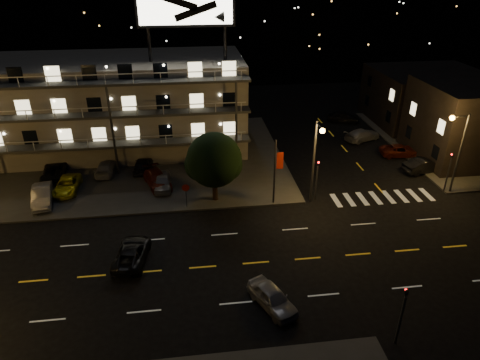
{
  "coord_description": "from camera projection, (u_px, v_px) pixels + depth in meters",
  "views": [
    {
      "loc": [
        -2.46,
        -25.23,
        20.36
      ],
      "look_at": [
        1.82,
        8.0,
        2.9
      ],
      "focal_mm": 32.0,
      "sensor_mm": 36.0,
      "label": 1
    }
  ],
  "objects": [
    {
      "name": "lot_car_9",
      "position": [
        198.0,
        160.0,
        46.53
      ],
      "size": [
        2.63,
        4.01,
        1.25
      ],
      "primitive_type": "imported",
      "rotation": [
        0.0,
        0.0,
        3.52
      ],
      "color": "#601B0D",
      "rests_on": "curb_nw"
    },
    {
      "name": "side_car_2",
      "position": [
        362.0,
        135.0,
        53.34
      ],
      "size": [
        5.29,
        3.78,
        1.42
      ],
      "primitive_type": "imported",
      "rotation": [
        0.0,
        0.0,
        1.98
      ],
      "color": "gray",
      "rests_on": "ground"
    },
    {
      "name": "curb_nw",
      "position": [
        86.0,
        162.0,
        47.85
      ],
      "size": [
        44.0,
        24.0,
        0.15
      ],
      "primitive_type": "cube",
      "color": "#383835",
      "rests_on": "ground"
    },
    {
      "name": "streetlight_nc",
      "position": [
        315.0,
        155.0,
        37.53
      ],
      "size": [
        0.44,
        1.92,
        8.0
      ],
      "color": "#2D2D30",
      "rests_on": "ground"
    },
    {
      "name": "lot_car_1",
      "position": [
        42.0,
        195.0,
        39.34
      ],
      "size": [
        2.52,
        4.86,
        1.53
      ],
      "primitive_type": "imported",
      "rotation": [
        0.0,
        0.0,
        0.2
      ],
      "color": "gray",
      "rests_on": "curb_nw"
    },
    {
      "name": "signal_nw",
      "position": [
        317.0,
        176.0,
        39.18
      ],
      "size": [
        0.2,
        0.27,
        4.6
      ],
      "color": "#2D2D30",
      "rests_on": "ground"
    },
    {
      "name": "banner_north",
      "position": [
        276.0,
        171.0,
        38.26
      ],
      "size": [
        0.83,
        0.16,
        6.4
      ],
      "color": "#2D2D30",
      "rests_on": "ground"
    },
    {
      "name": "stop_sign",
      "position": [
        186.0,
        192.0,
        38.29
      ],
      "size": [
        0.91,
        0.11,
        2.61
      ],
      "color": "#2D2D30",
      "rests_on": "ground"
    },
    {
      "name": "lot_car_6",
      "position": [
        54.0,
        171.0,
        44.02
      ],
      "size": [
        2.72,
        5.04,
        1.34
      ],
      "primitive_type": "imported",
      "rotation": [
        0.0,
        0.0,
        3.25
      ],
      "color": "black",
      "rests_on": "curb_nw"
    },
    {
      "name": "signal_ne",
      "position": [
        449.0,
        168.0,
        40.66
      ],
      "size": [
        0.27,
        0.2,
        4.6
      ],
      "color": "#2D2D30",
      "rests_on": "ground"
    },
    {
      "name": "lot_car_7",
      "position": [
        107.0,
        167.0,
        44.93
      ],
      "size": [
        2.17,
        4.69,
        1.33
      ],
      "primitive_type": "imported",
      "rotation": [
        0.0,
        0.0,
        3.07
      ],
      "color": "gray",
      "rests_on": "curb_nw"
    },
    {
      "name": "curb_ne",
      "position": [
        453.0,
        142.0,
        52.83
      ],
      "size": [
        16.0,
        24.0,
        0.15
      ],
      "primitive_type": "cube",
      "color": "#383835",
      "rests_on": "ground"
    },
    {
      "name": "signal_sw",
      "position": [
        402.0,
        311.0,
        24.24
      ],
      "size": [
        0.2,
        0.27,
        4.6
      ],
      "color": "#2D2D30",
      "rests_on": "ground"
    },
    {
      "name": "streetlight_ne",
      "position": [
        458.0,
        146.0,
        39.39
      ],
      "size": [
        1.92,
        0.44,
        8.0
      ],
      "color": "#2D2D30",
      "rests_on": "ground"
    },
    {
      "name": "road_car_west",
      "position": [
        132.0,
        253.0,
        32.12
      ],
      "size": [
        2.86,
        5.07,
        1.34
      ],
      "primitive_type": "imported",
      "rotation": [
        0.0,
        0.0,
        3.0
      ],
      "color": "black",
      "rests_on": "ground"
    },
    {
      "name": "motel",
      "position": [
        121.0,
        104.0,
        49.29
      ],
      "size": [
        28.0,
        13.8,
        18.1
      ],
      "color": "gray",
      "rests_on": "ground"
    },
    {
      "name": "side_car_1",
      "position": [
        401.0,
        150.0,
        49.18
      ],
      "size": [
        4.83,
        2.53,
        1.3
      ],
      "primitive_type": "imported",
      "rotation": [
        0.0,
        0.0,
        1.49
      ],
      "color": "#601B0D",
      "rests_on": "ground"
    },
    {
      "name": "tree",
      "position": [
        214.0,
        161.0,
        38.46
      ],
      "size": [
        5.23,
        5.04,
        6.59
      ],
      "color": "black",
      "rests_on": "curb_nw"
    },
    {
      "name": "ground",
      "position": [
        230.0,
        265.0,
        31.88
      ],
      "size": [
        140.0,
        140.0,
        0.0
      ],
      "primitive_type": "plane",
      "color": "black",
      "rests_on": "ground"
    },
    {
      "name": "side_car_0",
      "position": [
        424.0,
        165.0,
        45.38
      ],
      "size": [
        4.88,
        2.51,
        1.53
      ],
      "primitive_type": "imported",
      "rotation": [
        0.0,
        0.0,
        1.77
      ],
      "color": "black",
      "rests_on": "ground"
    },
    {
      "name": "lot_car_8",
      "position": [
        143.0,
        164.0,
        45.37
      ],
      "size": [
        2.12,
        4.37,
        1.44
      ],
      "primitive_type": "imported",
      "rotation": [
        0.0,
        0.0,
        3.04
      ],
      "color": "black",
      "rests_on": "curb_nw"
    },
    {
      "name": "side_bldg_back",
      "position": [
        426.0,
        97.0,
        58.28
      ],
      "size": [
        14.06,
        12.0,
        7.0
      ],
      "color": "black",
      "rests_on": "ground"
    },
    {
      "name": "side_car_3",
      "position": [
        343.0,
        117.0,
        59.25
      ],
      "size": [
        4.71,
        2.99,
        1.49
      ],
      "primitive_type": "imported",
      "rotation": [
        0.0,
        0.0,
        1.27
      ],
      "color": "black",
      "rests_on": "ground"
    },
    {
      "name": "hill_backdrop",
      "position": [
        164.0,
        7.0,
        86.36
      ],
      "size": [
        120.0,
        25.0,
        24.0
      ],
      "color": "black",
      "rests_on": "ground"
    },
    {
      "name": "lot_car_3",
      "position": [
        157.0,
        179.0,
        42.38
      ],
      "size": [
        3.39,
        5.19,
        1.4
      ],
      "primitive_type": "imported",
      "rotation": [
        0.0,
        0.0,
        0.32
      ],
      "color": "#601B0D",
      "rests_on": "curb_nw"
    },
    {
      "name": "lot_car_4",
      "position": [
        163.0,
        181.0,
        41.95
      ],
      "size": [
        1.7,
        4.11,
        1.39
      ],
      "primitive_type": "imported",
      "rotation": [
        0.0,
        0.0,
        0.01
      ],
      "color": "gray",
      "rests_on": "curb_nw"
    },
    {
      "name": "lot_car_2",
      "position": [
        67.0,
        185.0,
        41.41
      ],
      "size": [
        2.1,
        4.49,
        1.24
      ],
      "primitive_type": "imported",
      "rotation": [
        0.0,
        0.0,
        -0.01
      ],
      "color": "yellow",
      "rests_on": "curb_nw"
    },
    {
      "name": "road_car_east",
      "position": [
        272.0,
        298.0,
        27.82
      ],
      "size": [
        3.22,
        4.41,
        1.4
      ],
      "primitive_type": "imported",
      "rotation": [
        0.0,
        0.0,
        0.43
      ],
      "color": "gray",
      "rests_on": "ground"
    }
  ]
}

